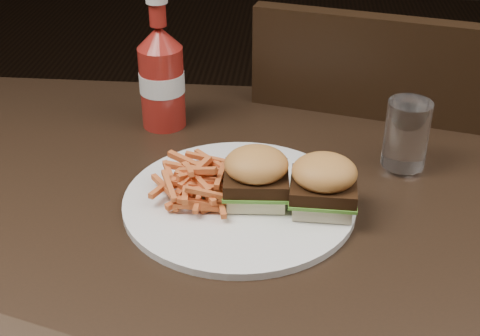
# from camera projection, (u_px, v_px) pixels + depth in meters

# --- Properties ---
(dining_table) EXTENTS (1.20, 0.80, 0.04)m
(dining_table) POSITION_uv_depth(u_px,v_px,m) (247.00, 229.00, 0.86)
(dining_table) COLOR black
(dining_table) RESTS_ON ground
(chair_far) EXTENTS (0.55, 0.55, 0.04)m
(chair_far) POSITION_uv_depth(u_px,v_px,m) (378.00, 210.00, 1.42)
(chair_far) COLOR black
(chair_far) RESTS_ON ground
(plate) EXTENTS (0.30, 0.30, 0.01)m
(plate) POSITION_uv_depth(u_px,v_px,m) (239.00, 201.00, 0.87)
(plate) COLOR white
(plate) RESTS_ON dining_table
(sandwich_half_a) EXTENTS (0.08, 0.07, 0.02)m
(sandwich_half_a) POSITION_uv_depth(u_px,v_px,m) (256.00, 193.00, 0.86)
(sandwich_half_a) COLOR #FDECBC
(sandwich_half_a) RESTS_ON plate
(sandwich_half_b) EXTENTS (0.07, 0.07, 0.02)m
(sandwich_half_b) POSITION_uv_depth(u_px,v_px,m) (322.00, 201.00, 0.84)
(sandwich_half_b) COLOR beige
(sandwich_half_b) RESTS_ON plate
(fries_pile) EXTENTS (0.11, 0.11, 0.04)m
(fries_pile) POSITION_uv_depth(u_px,v_px,m) (197.00, 182.00, 0.86)
(fries_pile) COLOR #CB7830
(fries_pile) RESTS_ON plate
(ketchup_bottle) EXTENTS (0.07, 0.07, 0.14)m
(ketchup_bottle) POSITION_uv_depth(u_px,v_px,m) (163.00, 90.00, 1.04)
(ketchup_bottle) COLOR maroon
(ketchup_bottle) RESTS_ON dining_table
(tumbler) EXTENTS (0.08, 0.08, 0.10)m
(tumbler) POSITION_uv_depth(u_px,v_px,m) (407.00, 134.00, 0.92)
(tumbler) COLOR white
(tumbler) RESTS_ON dining_table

